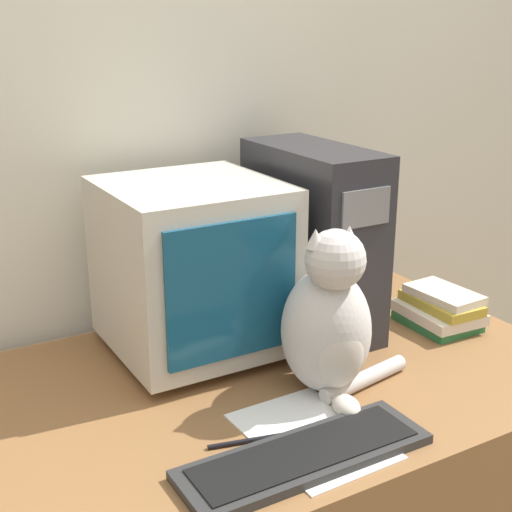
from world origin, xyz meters
TOP-DOWN VIEW (x-y plane):
  - wall_back at (0.00, 0.90)m, footprint 7.00×0.05m
  - crt_monitor at (-0.05, 0.61)m, footprint 0.37×0.39m
  - computer_tower at (0.27, 0.60)m, footprint 0.18×0.40m
  - keyboard at (-0.07, 0.12)m, footprint 0.47×0.15m
  - cat at (0.11, 0.31)m, footprint 0.31×0.27m
  - book_stack at (0.55, 0.43)m, footprint 0.16×0.21m
  - pen at (-0.13, 0.22)m, footprint 0.14×0.04m
  - paper_sheet at (-0.01, 0.18)m, footprint 0.22×0.30m

SIDE VIEW (x-z plane):
  - paper_sheet at x=-0.01m, z-range 0.78..0.78m
  - pen at x=-0.13m, z-range 0.78..0.79m
  - keyboard at x=-0.07m, z-range 0.78..0.80m
  - book_stack at x=0.55m, z-range 0.78..0.87m
  - cat at x=0.11m, z-range 0.75..1.11m
  - crt_monitor at x=-0.05m, z-range 0.79..1.19m
  - computer_tower at x=0.27m, z-range 0.78..1.24m
  - wall_back at x=0.00m, z-range 0.00..2.50m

